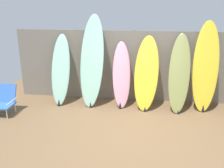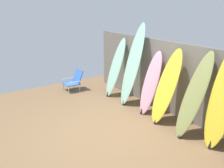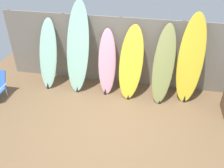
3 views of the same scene
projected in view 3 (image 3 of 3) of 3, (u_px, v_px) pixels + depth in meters
The scene contains 8 objects.
ground at pixel (105, 133), 5.19m from camera, with size 7.68×7.68×0.00m, color brown.
fence_back at pixel (121, 52), 6.33m from camera, with size 6.08×0.11×1.80m.
surfboard_seafoam_0 at pixel (48, 54), 6.32m from camera, with size 0.47×0.69×1.72m.
surfboard_seafoam_1 at pixel (78, 48), 6.05m from camera, with size 0.64×0.72×2.21m.
surfboard_pink_2 at pixel (107, 62), 6.12m from camera, with size 0.50×0.68×1.56m.
surfboard_yellow_3 at pixel (131, 63), 5.93m from camera, with size 0.64×0.74×1.72m.
surfboard_olive_4 at pixel (164, 65), 5.80m from camera, with size 0.57×0.83×1.78m.
surfboard_yellow_5 at pixel (191, 60), 5.69m from camera, with size 0.63×0.59×2.08m.
Camera 3 is at (0.86, -3.67, 3.71)m, focal length 40.00 mm.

